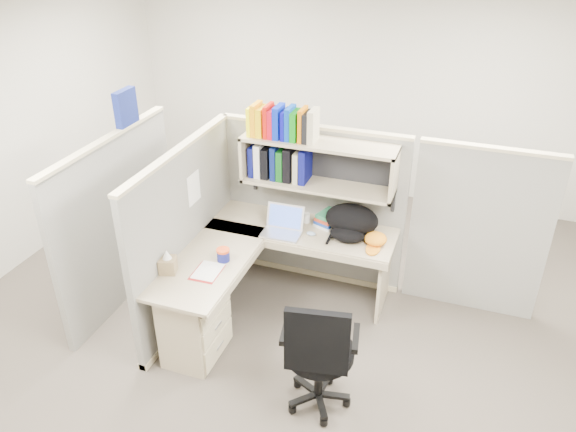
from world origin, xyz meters
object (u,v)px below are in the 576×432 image
at_px(snack_canister, 223,255).
at_px(laptop, 281,222).
at_px(desk, 225,297).
at_px(task_chair, 318,371).
at_px(backpack, 350,223).

bearing_deg(snack_canister, laptop, 60.67).
distance_m(desk, laptop, 0.84).
distance_m(desk, task_chair, 1.10).
distance_m(laptop, snack_canister, 0.65).
bearing_deg(desk, task_chair, -26.88).
bearing_deg(task_chair, snack_canister, 149.15).
height_order(laptop, task_chair, task_chair).
relative_size(backpack, task_chair, 0.45).
relative_size(laptop, task_chair, 0.33).
bearing_deg(backpack, laptop, -147.77).
distance_m(laptop, task_chair, 1.47).
xyz_separation_m(laptop, task_chair, (0.72, -1.18, -0.48)).
height_order(backpack, snack_canister, backpack).
height_order(snack_canister, task_chair, task_chair).
bearing_deg(laptop, backpack, 14.60).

